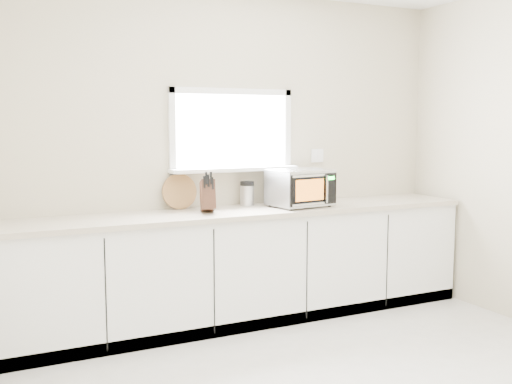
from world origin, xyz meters
TOP-DOWN VIEW (x-y plane):
  - back_wall at (0.00, 2.00)m, footprint 4.00×0.17m
  - cabinets at (0.00, 1.70)m, footprint 3.92×0.60m
  - countertop at (0.00, 1.69)m, footprint 3.92×0.64m
  - microwave at (0.48, 1.65)m, footprint 0.52×0.44m
  - knife_block at (-0.34, 1.67)m, footprint 0.16×0.24m
  - cutting_board at (-0.48, 1.94)m, footprint 0.29×0.07m
  - coffee_grinder at (0.10, 1.89)m, footprint 0.15×0.15m

SIDE VIEW (x-z plane):
  - cabinets at x=0.00m, z-range 0.00..0.88m
  - countertop at x=0.00m, z-range 0.88..0.92m
  - coffee_grinder at x=0.10m, z-range 0.92..1.13m
  - knife_block at x=-0.34m, z-range 0.90..1.22m
  - cutting_board at x=-0.48m, z-range 0.92..1.21m
  - microwave at x=0.48m, z-range 0.93..1.24m
  - back_wall at x=0.00m, z-range 0.01..2.71m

